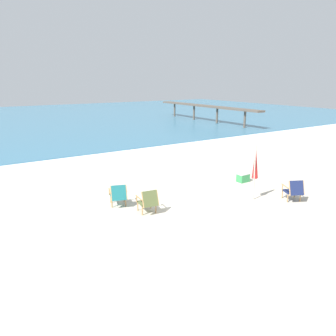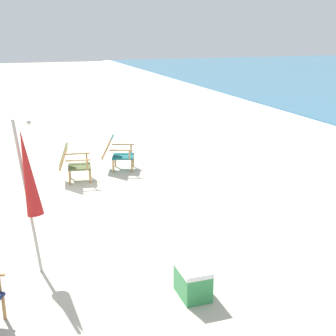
# 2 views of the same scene
# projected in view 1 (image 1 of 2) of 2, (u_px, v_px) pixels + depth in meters

# --- Properties ---
(ground_plane) EXTENTS (80.00, 80.00, 0.00)m
(ground_plane) POSITION_uv_depth(u_px,v_px,m) (205.00, 209.00, 11.03)
(ground_plane) COLOR beige
(sea) EXTENTS (80.00, 40.00, 0.10)m
(sea) POSITION_uv_depth(u_px,v_px,m) (28.00, 120.00, 35.16)
(sea) COLOR teal
(sea) RESTS_ON ground
(surf_band) EXTENTS (80.00, 1.10, 0.06)m
(surf_band) POSITION_uv_depth(u_px,v_px,m) (99.00, 155.00, 18.76)
(surf_band) COLOR white
(surf_band) RESTS_ON ground
(beach_chair_far_center) EXTENTS (0.78, 0.88, 0.79)m
(beach_chair_far_center) POSITION_uv_depth(u_px,v_px,m) (118.00, 195.00, 11.18)
(beach_chair_far_center) COLOR #196066
(beach_chair_far_center) RESTS_ON ground
(beach_chair_back_left) EXTENTS (0.66, 0.75, 0.82)m
(beach_chair_back_left) POSITION_uv_depth(u_px,v_px,m) (148.00, 201.00, 10.58)
(beach_chair_back_left) COLOR #515B33
(beach_chair_back_left) RESTS_ON ground
(beach_chair_back_right) EXTENTS (0.82, 0.87, 0.82)m
(beach_chair_back_right) POSITION_uv_depth(u_px,v_px,m) (294.00, 190.00, 11.63)
(beach_chair_back_right) COLOR #19234C
(beach_chair_back_right) RESTS_ON ground
(umbrella_furled_red) EXTENTS (0.45, 0.41, 2.10)m
(umbrella_furled_red) POSITION_uv_depth(u_px,v_px,m) (255.00, 163.00, 11.48)
(umbrella_furled_red) COLOR #B7B2A8
(umbrella_furled_red) RESTS_ON ground
(cooler_box) EXTENTS (0.49, 0.35, 0.40)m
(cooler_box) POSITION_uv_depth(u_px,v_px,m) (243.00, 177.00, 13.95)
(cooler_box) COLOR #338C4C
(cooler_box) RESTS_ON ground
(pier_distant) EXTENTS (0.90, 14.69, 1.73)m
(pier_distant) POSITION_uv_depth(u_px,v_px,m) (205.00, 107.00, 33.15)
(pier_distant) COLOR brown
(pier_distant) RESTS_ON ground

